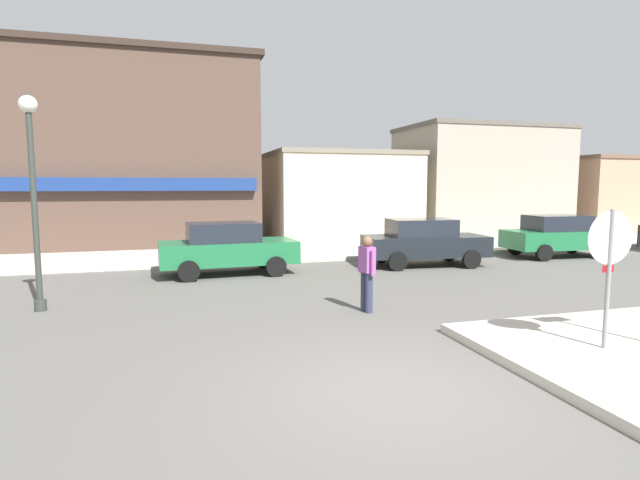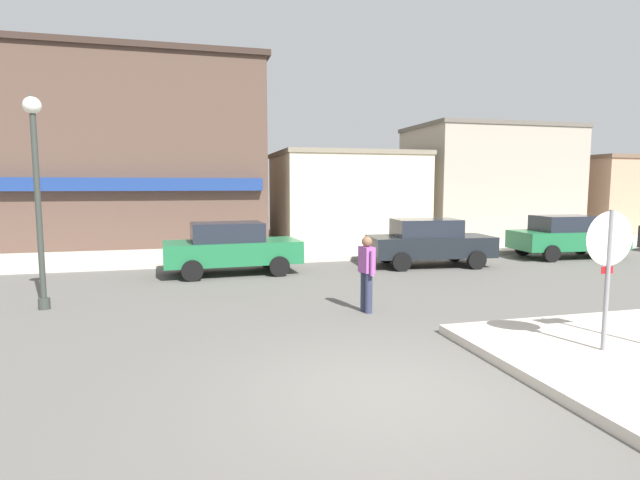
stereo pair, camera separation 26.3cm
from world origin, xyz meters
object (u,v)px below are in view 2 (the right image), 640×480
at_px(lamp_post, 36,171).
at_px(parked_car_nearest, 231,247).
at_px(parked_car_third, 567,236).
at_px(parked_car_second, 429,242).
at_px(pedestrian_crossing_near, 367,271).
at_px(stop_sign, 608,262).

relative_size(lamp_post, parked_car_nearest, 1.11).
distance_m(parked_car_nearest, parked_car_third, 12.22).
distance_m(parked_car_nearest, parked_car_second, 6.44).
distance_m(parked_car_third, pedestrian_crossing_near, 11.33).
xyz_separation_m(parked_car_third, pedestrian_crossing_near, (-9.84, -5.61, 0.06)).
bearing_deg(pedestrian_crossing_near, parked_car_third, 29.67).
relative_size(parked_car_nearest, parked_car_second, 0.98).
xyz_separation_m(stop_sign, lamp_post, (-9.17, 5.64, 1.44)).
height_order(stop_sign, pedestrian_crossing_near, stop_sign).
xyz_separation_m(parked_car_nearest, parked_car_third, (12.22, 0.28, 0.00)).
xyz_separation_m(lamp_post, parked_car_third, (16.49, 3.61, -2.15)).
relative_size(stop_sign, parked_car_nearest, 0.56).
relative_size(parked_car_second, parked_car_third, 1.01).
xyz_separation_m(stop_sign, parked_car_nearest, (-4.90, 8.97, -0.71)).
height_order(stop_sign, parked_car_third, stop_sign).
bearing_deg(parked_car_nearest, parked_car_third, 1.31).
relative_size(stop_sign, parked_car_third, 0.56).
height_order(lamp_post, parked_car_third, lamp_post).
xyz_separation_m(parked_car_second, parked_car_third, (5.78, 0.44, 0.00)).
bearing_deg(pedestrian_crossing_near, stop_sign, -55.27).
distance_m(lamp_post, parked_car_third, 17.02).
bearing_deg(lamp_post, parked_car_third, 12.34).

